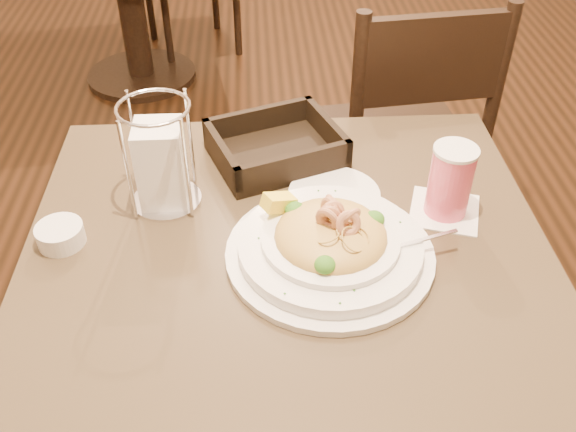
{
  "coord_description": "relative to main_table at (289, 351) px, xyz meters",
  "views": [
    {
      "loc": [
        -0.04,
        -0.77,
        1.49
      ],
      "look_at": [
        0.0,
        0.02,
        0.83
      ],
      "focal_mm": 40.0,
      "sensor_mm": 36.0,
      "label": 1
    }
  ],
  "objects": [
    {
      "name": "pasta_bowl",
      "position": [
        0.07,
        0.01,
        0.27
      ],
      "size": [
        0.39,
        0.35,
        0.11
      ],
      "rotation": [
        0.0,
        0.0,
        0.1
      ],
      "color": "white",
      "rests_on": "main_table"
    },
    {
      "name": "butter_ramekin",
      "position": [
        -0.39,
        0.07,
        0.25
      ],
      "size": [
        0.09,
        0.09,
        0.04
      ],
      "primitive_type": "cylinder",
      "rotation": [
        0.0,
        0.0,
        0.19
      ],
      "color": "white",
      "rests_on": "main_table"
    },
    {
      "name": "side_plate",
      "position": [
        0.09,
        0.17,
        0.24
      ],
      "size": [
        0.22,
        0.22,
        0.01
      ],
      "primitive_type": "cylinder",
      "rotation": [
        0.0,
        0.0,
        -0.34
      ],
      "color": "white",
      "rests_on": "main_table"
    },
    {
      "name": "bread_basket",
      "position": [
        -0.01,
        0.3,
        0.26
      ],
      "size": [
        0.29,
        0.27,
        0.07
      ],
      "rotation": [
        0.0,
        0.0,
        0.36
      ],
      "color": "black",
      "rests_on": "main_table"
    },
    {
      "name": "drink_glass",
      "position": [
        0.29,
        0.11,
        0.3
      ],
      "size": [
        0.15,
        0.15,
        0.14
      ],
      "rotation": [
        0.0,
        0.0,
        -0.31
      ],
      "color": "white",
      "rests_on": "main_table"
    },
    {
      "name": "dining_chair_near",
      "position": [
        0.37,
        0.75,
        -0.02
      ],
      "size": [
        0.47,
        0.47,
        0.93
      ],
      "rotation": [
        0.0,
        0.0,
        3.26
      ],
      "color": "black",
      "rests_on": "ground"
    },
    {
      "name": "main_table",
      "position": [
        0.0,
        0.0,
        0.0
      ],
      "size": [
        0.9,
        0.9,
        0.75
      ],
      "color": "black",
      "rests_on": "ground"
    },
    {
      "name": "napkin_caddy",
      "position": [
        -0.22,
        0.17,
        0.32
      ],
      "size": [
        0.13,
        0.13,
        0.2
      ],
      "rotation": [
        0.0,
        0.0,
        0.33
      ],
      "color": "silver",
      "rests_on": "main_table"
    }
  ]
}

